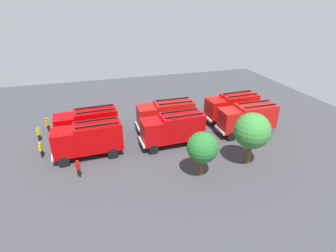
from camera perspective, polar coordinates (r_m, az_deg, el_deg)
The scene contains 14 objects.
ground_plane at distance 32.56m, azimuth 0.00°, elevation -2.22°, with size 55.85×55.85×0.00m, color #38383D.
fire_truck_0 at distance 36.83m, azimuth 13.60°, elevation 4.15°, with size 7.31×3.04×3.88m.
fire_truck_1 at distance 33.30m, azimuth -0.46°, elevation 2.56°, with size 7.21×2.78×3.88m.
fire_truck_2 at distance 32.27m, azimuth -17.01°, elevation 0.57°, with size 7.34×3.11×3.88m.
fire_truck_3 at distance 33.79m, azimuth 16.74°, elevation 1.76°, with size 7.20×2.76×3.88m.
fire_truck_4 at distance 29.72m, azimuth 1.07°, elevation -0.45°, with size 7.28×2.94×3.88m.
fire_truck_5 at distance 28.79m, azimuth -16.80°, elevation -2.56°, with size 7.29×2.99×3.88m.
firefighter_0 at distance 36.70m, azimuth -24.49°, elevation 0.41°, with size 0.45×0.48×1.77m.
firefighter_1 at distance 34.73m, azimuth -26.09°, elevation -1.48°, with size 0.46×0.47×1.65m.
firefighter_2 at distance 31.04m, azimuth -25.67°, elevation -4.48°, with size 0.38×0.48×1.73m.
firefighter_3 at distance 26.46m, azimuth -18.77°, elevation -8.52°, with size 0.45×0.48×1.75m.
tree_0 at distance 26.91m, azimuth 17.68°, elevation -1.02°, with size 3.55×3.55×5.51m.
tree_1 at distance 24.37m, azimuth 7.45°, elevation -4.62°, with size 2.92×2.92×4.52m.
traffic_cone_0 at distance 35.79m, azimuth -20.54°, elevation -0.61°, with size 0.51×0.51×0.73m, color #F2600C.
Camera 1 is at (8.20, 27.55, 15.30)m, focal length 28.30 mm.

